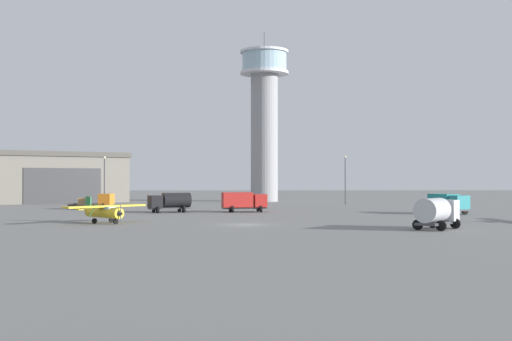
{
  "coord_description": "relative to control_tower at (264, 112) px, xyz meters",
  "views": [
    {
      "loc": [
        -0.56,
        -67.93,
        4.9
      ],
      "look_at": [
        1.63,
        17.63,
        6.0
      ],
      "focal_mm": 44.81,
      "sensor_mm": 36.0,
      "label": 1
    }
  ],
  "objects": [
    {
      "name": "ground_plane",
      "position": [
        -4.75,
        -69.15,
        -19.27
      ],
      "size": [
        400.0,
        400.0,
        0.0
      ],
      "primitive_type": "plane",
      "color": "slate"
    },
    {
      "name": "control_tower",
      "position": [
        0.0,
        0.0,
        0.0
      ],
      "size": [
        10.41,
        10.41,
        36.48
      ],
      "color": "gray",
      "rests_on": "ground_plane"
    },
    {
      "name": "hangar",
      "position": [
        -44.35,
        -3.56,
        -14.1
      ],
      "size": [
        33.06,
        29.36,
        10.31
      ],
      "rotation": [
        0.0,
        0.0,
        -1.03
      ],
      "color": "#6B665B",
      "rests_on": "ground_plane"
    },
    {
      "name": "airplane_yellow",
      "position": [
        -20.32,
        -66.36,
        -17.93
      ],
      "size": [
        7.96,
        7.78,
        2.88
      ],
      "rotation": [
        0.0,
        0.0,
        5.48
      ],
      "color": "gold",
      "rests_on": "ground_plane"
    },
    {
      "name": "truck_box_red",
      "position": [
        -4.75,
        -43.56,
        -17.63
      ],
      "size": [
        6.76,
        3.97,
        2.89
      ],
      "rotation": [
        0.0,
        0.0,
        0.16
      ],
      "color": "#38383D",
      "rests_on": "ground_plane"
    },
    {
      "name": "truck_flatbed_orange",
      "position": [
        -28.04,
        -34.03,
        -18.05
      ],
      "size": [
        7.18,
        3.8,
        2.48
      ],
      "rotation": [
        0.0,
        0.0,
        6.17
      ],
      "color": "#38383D",
      "rests_on": "ground_plane"
    },
    {
      "name": "truck_fuel_tanker_silver",
      "position": [
        13.65,
        -75.95,
        -17.57
      ],
      "size": [
        5.49,
        6.01,
        3.04
      ],
      "rotation": [
        0.0,
        0.0,
        0.9
      ],
      "color": "#38383D",
      "rests_on": "ground_plane"
    },
    {
      "name": "truck_fuel_tanker_black",
      "position": [
        -15.34,
        -44.41,
        -17.67
      ],
      "size": [
        6.38,
        4.48,
        2.87
      ],
      "rotation": [
        0.0,
        0.0,
        3.56
      ],
      "color": "#38383D",
      "rests_on": "ground_plane"
    },
    {
      "name": "truck_box_teal",
      "position": [
        23.72,
        -48.88,
        -17.69
      ],
      "size": [
        4.58,
        6.44,
        2.76
      ],
      "rotation": [
        0.0,
        0.0,
        5.13
      ],
      "color": "#38383D",
      "rests_on": "ground_plane"
    },
    {
      "name": "light_post_west",
      "position": [
        -28.54,
        -26.89,
        -14.07
      ],
      "size": [
        0.44,
        0.44,
        8.75
      ],
      "color": "#38383D",
      "rests_on": "ground_plane"
    },
    {
      "name": "light_post_east",
      "position": [
        14.62,
        -17.24,
        -13.8
      ],
      "size": [
        0.44,
        0.44,
        9.26
      ],
      "color": "#38383D",
      "rests_on": "ground_plane"
    }
  ]
}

